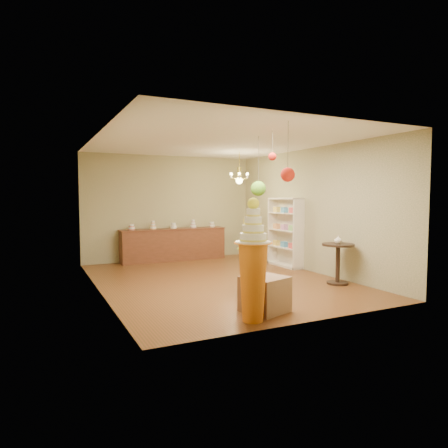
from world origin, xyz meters
name	(u,v)px	position (x,y,z in m)	size (l,w,h in m)	color
floor	(217,280)	(0.00, 0.00, 0.00)	(6.50, 6.50, 0.00)	brown
ceiling	(217,142)	(0.00, 0.00, 3.00)	(6.50, 6.50, 0.00)	silver
wall_back	(170,208)	(0.00, 3.25, 1.50)	(5.00, 0.04, 3.00)	#97926B
wall_front	(312,220)	(0.00, -3.25, 1.50)	(5.00, 0.04, 3.00)	#97926B
wall_left	(98,214)	(-2.50, 0.00, 1.50)	(0.04, 6.50, 3.00)	#97926B
wall_right	(310,210)	(2.50, 0.00, 1.50)	(0.04, 6.50, 3.00)	#97926B
pedestal_green	(252,259)	(0.05, -1.44, 0.67)	(0.62, 0.62, 1.63)	#7BAD26
pedestal_orange	(253,272)	(-0.75, -2.85, 0.74)	(0.57, 0.57, 1.82)	orange
burlap_riser	(265,294)	(-0.33, -2.51, 0.28)	(0.62, 0.62, 0.57)	#8D6A4D
sideboard	(174,244)	(0.00, 2.97, 0.48)	(3.04, 0.54, 1.16)	brown
shelving_unit	(285,232)	(2.34, 0.80, 0.90)	(0.33, 1.20, 1.80)	silver
round_table	(338,258)	(2.10, -1.47, 0.55)	(0.73, 0.73, 0.85)	black
vase	(338,240)	(2.10, -1.47, 0.94)	(0.16, 0.16, 0.17)	silver
pom_red_left	(288,175)	(-0.04, -2.69, 2.18)	(0.22, 0.22, 0.94)	#474033
pom_green_mid	(258,189)	(0.36, -1.13, 1.99)	(0.29, 0.29, 1.16)	#474033
pom_red_right	(272,156)	(0.23, -1.83, 2.54)	(0.14, 0.14, 0.53)	#474033
chandelier	(239,179)	(1.30, 1.42, 2.30)	(0.59, 0.59, 0.85)	gold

